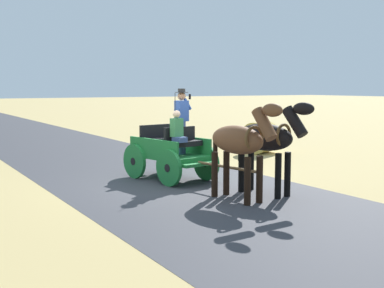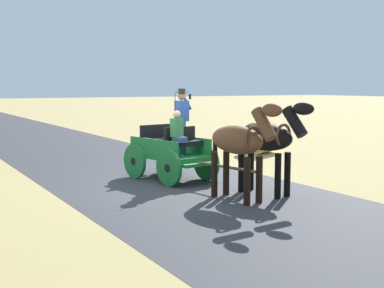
% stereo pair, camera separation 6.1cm
% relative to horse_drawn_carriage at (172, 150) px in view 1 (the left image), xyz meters
% --- Properties ---
extents(ground_plane, '(200.00, 200.00, 0.00)m').
position_rel_horse_drawn_carriage_xyz_m(ground_plane, '(0.37, 0.70, -0.82)').
color(ground_plane, tan).
extents(road_surface, '(5.98, 160.00, 0.01)m').
position_rel_horse_drawn_carriage_xyz_m(road_surface, '(0.37, 0.70, -0.81)').
color(road_surface, '#38383D').
rests_on(road_surface, ground).
extents(horse_drawn_carriage, '(1.83, 4.51, 2.50)m').
position_rel_horse_drawn_carriage_xyz_m(horse_drawn_carriage, '(0.00, 0.00, 0.00)').
color(horse_drawn_carriage, '#1E7233').
rests_on(horse_drawn_carriage, ground).
extents(horse_near_side, '(0.91, 2.15, 2.21)m').
position_rel_horse_drawn_carriage_xyz_m(horse_near_side, '(-1.01, 2.89, 0.51)').
color(horse_near_side, black).
rests_on(horse_near_side, ground).
extents(horse_off_side, '(0.75, 2.15, 2.21)m').
position_rel_horse_drawn_carriage_xyz_m(horse_off_side, '(-0.08, 3.07, 0.51)').
color(horse_off_side, brown).
rests_on(horse_off_side, ground).
extents(hay_bale, '(1.49, 1.54, 1.20)m').
position_rel_horse_drawn_carriage_xyz_m(hay_bale, '(-5.60, -3.24, -0.22)').
color(hay_bale, gold).
rests_on(hay_bale, ground).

